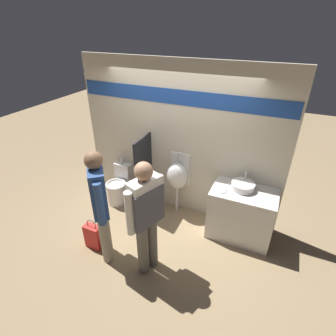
{
  "coord_description": "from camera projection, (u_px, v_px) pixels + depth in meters",
  "views": [
    {
      "loc": [
        1.53,
        -3.25,
        3.19
      ],
      "look_at": [
        0.0,
        0.17,
        1.05
      ],
      "focal_mm": 28.0,
      "sensor_mm": 36.0,
      "label": 1
    }
  ],
  "objects": [
    {
      "name": "urinal_near_counter",
      "position": [
        177.0,
        176.0,
        4.63
      ],
      "size": [
        0.38,
        0.3,
        1.19
      ],
      "color": "silver",
      "rests_on": "ground_plane"
    },
    {
      "name": "divider_near_counter",
      "position": [
        144.0,
        175.0,
        4.74
      ],
      "size": [
        0.03,
        0.59,
        1.45
      ],
      "color": "black",
      "rests_on": "ground_plane"
    },
    {
      "name": "toilet",
      "position": [
        118.0,
        188.0,
        5.15
      ],
      "size": [
        0.4,
        0.56,
        0.88
      ],
      "color": "white",
      "rests_on": "ground_plane"
    },
    {
      "name": "sink_basin",
      "position": [
        243.0,
        186.0,
        4.06
      ],
      "size": [
        0.36,
        0.36,
        0.25
      ],
      "color": "white",
      "rests_on": "sink_counter"
    },
    {
      "name": "sink_counter",
      "position": [
        241.0,
        214.0,
        4.24
      ],
      "size": [
        1.0,
        0.62,
        0.88
      ],
      "color": "silver",
      "rests_on": "ground_plane"
    },
    {
      "name": "cell_phone",
      "position": [
        224.0,
        191.0,
        4.03
      ],
      "size": [
        0.07,
        0.14,
        0.01
      ],
      "color": "#B7B7BC",
      "rests_on": "sink_counter"
    },
    {
      "name": "ground_plane",
      "position": [
        164.0,
        223.0,
        4.7
      ],
      "size": [
        16.0,
        16.0,
        0.0
      ],
      "primitive_type": "plane",
      "color": "#997F5B"
    },
    {
      "name": "shopping_bag",
      "position": [
        93.0,
        236.0,
        4.12
      ],
      "size": [
        0.27,
        0.15,
        0.54
      ],
      "color": "red",
      "rests_on": "ground_plane"
    },
    {
      "name": "person_with_lanyard",
      "position": [
        100.0,
        204.0,
        3.58
      ],
      "size": [
        0.44,
        0.5,
        1.78
      ],
      "rotation": [
        0.0,
        0.0,
        2.27
      ],
      "color": "gray",
      "rests_on": "ground_plane"
    },
    {
      "name": "display_wall",
      "position": [
        178.0,
        141.0,
        4.5
      ],
      "size": [
        3.61,
        0.07,
        2.7
      ],
      "color": "beige",
      "rests_on": "ground_plane"
    },
    {
      "name": "person_in_vest",
      "position": [
        146.0,
        213.0,
        3.37
      ],
      "size": [
        0.36,
        0.58,
        1.75
      ],
      "rotation": [
        0.0,
        0.0,
        1.23
      ],
      "color": "#666056",
      "rests_on": "ground_plane"
    }
  ]
}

